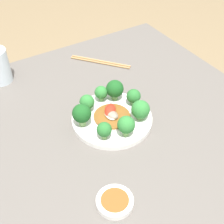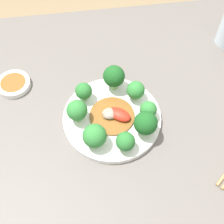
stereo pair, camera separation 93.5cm
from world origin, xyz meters
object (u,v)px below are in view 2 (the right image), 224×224
at_px(sauce_dish, 14,84).
at_px(broccoli_west, 148,110).
at_px(stirfry_center, 114,115).
at_px(broccoli_north, 124,142).
at_px(broccoli_northeast, 95,136).
at_px(broccoli_northwest, 146,123).
at_px(broccoli_southwest, 136,90).
at_px(broccoli_southeast, 84,91).
at_px(plate, 112,118).
at_px(broccoli_east, 77,111).
at_px(broccoli_south, 113,77).

bearing_deg(sauce_dish, broccoli_west, 154.85).
xyz_separation_m(stirfry_center, sauce_dish, (0.25, -0.14, -0.01)).
bearing_deg(broccoli_west, stirfry_center, -8.47).
distance_m(broccoli_west, broccoli_north, 0.10).
relative_size(broccoli_north, broccoli_northeast, 0.84).
height_order(broccoli_northwest, broccoli_southwest, broccoli_northwest).
bearing_deg(stirfry_center, broccoli_west, 171.53).
bearing_deg(stirfry_center, broccoli_northeast, 51.70).
height_order(broccoli_west, broccoli_northwest, broccoli_northwest).
xyz_separation_m(broccoli_west, sauce_dish, (0.33, -0.16, -0.04)).
height_order(broccoli_southeast, stirfry_center, broccoli_southeast).
bearing_deg(broccoli_northwest, broccoli_southeast, -41.40).
xyz_separation_m(plate, stirfry_center, (-0.00, 0.00, 0.02)).
height_order(broccoli_northwest, broccoli_southeast, broccoli_northwest).
bearing_deg(broccoli_north, broccoli_northwest, -147.37).
bearing_deg(broccoli_southwest, broccoli_west, 107.99).
relative_size(broccoli_southwest, stirfry_center, 0.50).
xyz_separation_m(plate, broccoli_southwest, (-0.07, -0.05, 0.04)).
distance_m(plate, broccoli_northeast, 0.09).
relative_size(broccoli_northeast, broccoli_southeast, 1.18).
relative_size(broccoli_northeast, sauce_dish, 0.71).
bearing_deg(broccoli_west, broccoli_southeast, -27.13).
height_order(broccoli_northwest, broccoli_northeast, broccoli_northwest).
bearing_deg(sauce_dish, broccoli_east, 139.70).
height_order(broccoli_southwest, sauce_dish, broccoli_southwest).
relative_size(broccoli_west, broccoli_southeast, 0.97).
bearing_deg(broccoli_south, broccoli_northeast, 68.13).
bearing_deg(broccoli_west, sauce_dish, -25.15).
height_order(plate, broccoli_northwest, broccoli_northwest).
xyz_separation_m(plate, broccoli_east, (0.08, -0.00, 0.04)).
relative_size(broccoli_west, broccoli_north, 0.98).
distance_m(broccoli_east, broccoli_southwest, 0.16).
height_order(broccoli_east, sauce_dish, broccoli_east).
relative_size(broccoli_north, broccoli_southwest, 0.96).
distance_m(broccoli_southwest, stirfry_center, 0.08).
height_order(broccoli_southeast, broccoli_southwest, broccoli_southwest).
xyz_separation_m(plate, broccoli_northeast, (0.05, 0.07, 0.04)).
bearing_deg(stirfry_center, broccoli_southeast, -43.78).
bearing_deg(broccoli_east, broccoli_south, -138.62).
xyz_separation_m(broccoli_west, broccoli_southeast, (0.15, -0.08, 0.00)).
bearing_deg(sauce_dish, broccoli_southwest, 163.02).
bearing_deg(broccoli_northeast, stirfry_center, -128.30).
xyz_separation_m(broccoli_northeast, sauce_dish, (0.20, -0.21, -0.04)).
distance_m(broccoli_south, broccoli_southwest, 0.07).
bearing_deg(broccoli_north, broccoli_south, -89.95).
distance_m(plate, broccoli_south, 0.10).
bearing_deg(plate, broccoli_south, -99.11).
bearing_deg(broccoli_southwest, broccoli_northeast, 45.20).
distance_m(broccoli_southwest, sauce_dish, 0.33).
bearing_deg(broccoli_east, plate, 176.74).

